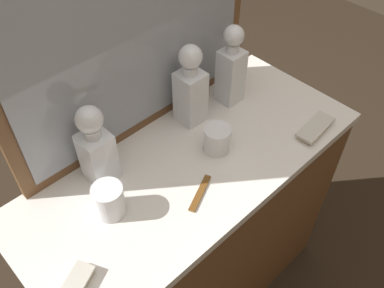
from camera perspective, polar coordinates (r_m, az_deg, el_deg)
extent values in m
plane|color=#2D2319|center=(2.09, 0.00, -18.93)|extent=(6.00, 6.00, 0.00)
cube|color=brown|center=(1.71, 0.00, -12.80)|extent=(1.15, 0.50, 0.87)
cube|color=silver|center=(1.34, 0.00, -2.85)|extent=(1.18, 0.51, 0.03)
cube|color=brown|center=(1.22, -8.18, 16.48)|extent=(0.91, 0.03, 0.80)
cube|color=gray|center=(1.21, -7.72, 16.25)|extent=(0.83, 0.01, 0.72)
cube|color=white|center=(1.41, -0.20, 6.40)|extent=(0.09, 0.09, 0.19)
cube|color=#8C4C14|center=(1.42, -0.20, 5.73)|extent=(0.07, 0.07, 0.15)
cylinder|color=white|center=(1.34, -0.22, 10.09)|extent=(0.05, 0.05, 0.03)
sphere|color=white|center=(1.31, -0.22, 11.85)|extent=(0.08, 0.08, 0.08)
cube|color=white|center=(1.49, 5.28, 9.18)|extent=(0.08, 0.08, 0.20)
cube|color=#8C4C14|center=(1.52, 5.17, 7.91)|extent=(0.07, 0.07, 0.12)
cylinder|color=white|center=(1.43, 5.60, 12.94)|extent=(0.04, 0.04, 0.03)
sphere|color=white|center=(1.40, 5.74, 14.54)|extent=(0.07, 0.07, 0.07)
cube|color=white|center=(1.26, -12.69, -1.73)|extent=(0.09, 0.09, 0.17)
cube|color=#8C4C14|center=(1.28, -12.46, -2.70)|extent=(0.07, 0.07, 0.11)
cylinder|color=white|center=(1.19, -13.46, 1.53)|extent=(0.05, 0.05, 0.03)
sphere|color=white|center=(1.15, -13.88, 3.30)|extent=(0.08, 0.08, 0.08)
cylinder|color=white|center=(1.34, 3.46, 0.69)|extent=(0.09, 0.09, 0.09)
cylinder|color=silver|center=(1.37, 3.39, -0.41)|extent=(0.08, 0.08, 0.01)
cylinder|color=white|center=(1.19, -11.27, -7.55)|extent=(0.09, 0.09, 0.10)
cylinder|color=silver|center=(1.23, -10.98, -8.77)|extent=(0.08, 0.08, 0.01)
cube|color=#B7A88C|center=(1.48, 16.44, 1.90)|extent=(0.15, 0.07, 0.01)
cube|color=beige|center=(1.47, 16.54, 2.24)|extent=(0.16, 0.07, 0.01)
cube|color=brown|center=(1.25, 1.11, -6.70)|extent=(0.14, 0.08, 0.01)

